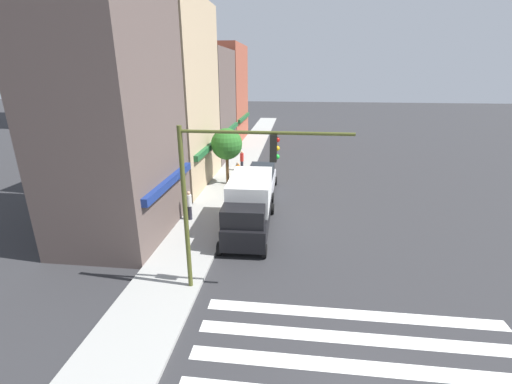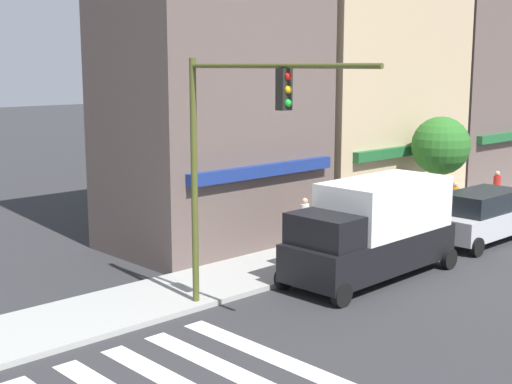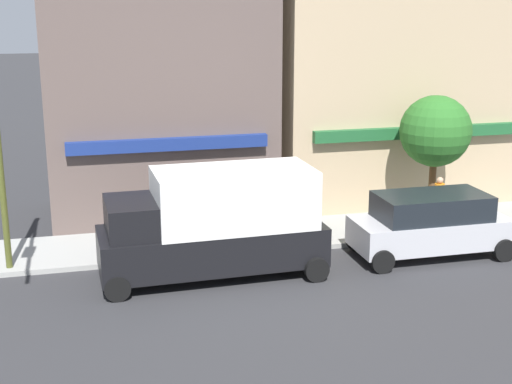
{
  "view_description": "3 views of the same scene",
  "coord_description": "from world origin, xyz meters",
  "px_view_note": "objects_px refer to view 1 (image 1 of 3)",
  "views": [
    {
      "loc": [
        -5.9,
        2.35,
        8.49
      ],
      "look_at": [
        14.63,
        4.7,
        1.2
      ],
      "focal_mm": 24.0,
      "sensor_mm": 36.0,
      "label": 1
    },
    {
      "loc": [
        -5.9,
        -8.37,
        6.54
      ],
      "look_at": [
        5.77,
        4.0,
        3.5
      ],
      "focal_mm": 50.0,
      "sensor_mm": 36.0,
      "label": 2
    },
    {
      "loc": [
        7.88,
        -13.73,
        7.43
      ],
      "look_at": [
        12.89,
        6.0,
        2.0
      ],
      "focal_mm": 50.0,
      "sensor_mm": 36.0,
      "label": 3
    }
  ],
  "objects_px": {
    "street_tree": "(227,144)",
    "traffic_signal": "(221,183)",
    "pedestrian_red_jacket": "(242,160)",
    "box_truck_black": "(249,205)",
    "suv_silver": "(261,179)",
    "pedestrian_orange_vest": "(238,173)",
    "pedestrian_white_shirt": "(189,205)"
  },
  "relations": [
    {
      "from": "pedestrian_red_jacket",
      "to": "box_truck_black",
      "type": "bearing_deg",
      "value": -154.22
    },
    {
      "from": "pedestrian_red_jacket",
      "to": "street_tree",
      "type": "height_order",
      "value": "street_tree"
    },
    {
      "from": "box_truck_black",
      "to": "pedestrian_white_shirt",
      "type": "distance_m",
      "value": 3.83
    },
    {
      "from": "suv_silver",
      "to": "pedestrian_white_shirt",
      "type": "distance_m",
      "value": 6.78
    },
    {
      "from": "suv_silver",
      "to": "box_truck_black",
      "type": "bearing_deg",
      "value": 179.86
    },
    {
      "from": "pedestrian_red_jacket",
      "to": "street_tree",
      "type": "bearing_deg",
      "value": -173.22
    },
    {
      "from": "box_truck_black",
      "to": "pedestrian_red_jacket",
      "type": "distance_m",
      "value": 12.07
    },
    {
      "from": "box_truck_black",
      "to": "suv_silver",
      "type": "distance_m",
      "value": 6.58
    },
    {
      "from": "traffic_signal",
      "to": "box_truck_black",
      "type": "height_order",
      "value": "traffic_signal"
    },
    {
      "from": "pedestrian_white_shirt",
      "to": "street_tree",
      "type": "bearing_deg",
      "value": -121.14
    },
    {
      "from": "street_tree",
      "to": "box_truck_black",
      "type": "bearing_deg",
      "value": -160.81
    },
    {
      "from": "suv_silver",
      "to": "street_tree",
      "type": "relative_size",
      "value": 1.09
    },
    {
      "from": "pedestrian_white_shirt",
      "to": "street_tree",
      "type": "distance_m",
      "value": 7.55
    },
    {
      "from": "street_tree",
      "to": "traffic_signal",
      "type": "bearing_deg",
      "value": -169.5
    },
    {
      "from": "suv_silver",
      "to": "pedestrian_orange_vest",
      "type": "bearing_deg",
      "value": 56.12
    },
    {
      "from": "traffic_signal",
      "to": "pedestrian_red_jacket",
      "type": "bearing_deg",
      "value": 6.47
    },
    {
      "from": "box_truck_black",
      "to": "pedestrian_red_jacket",
      "type": "xyz_separation_m",
      "value": [
        11.85,
        2.25,
        -0.51
      ]
    },
    {
      "from": "box_truck_black",
      "to": "pedestrian_orange_vest",
      "type": "xyz_separation_m",
      "value": [
        7.86,
        1.95,
        -0.51
      ]
    },
    {
      "from": "pedestrian_red_jacket",
      "to": "pedestrian_white_shirt",
      "type": "distance_m",
      "value": 11.06
    },
    {
      "from": "pedestrian_red_jacket",
      "to": "street_tree",
      "type": "relative_size",
      "value": 0.41
    },
    {
      "from": "suv_silver",
      "to": "pedestrian_red_jacket",
      "type": "relative_size",
      "value": 2.66
    },
    {
      "from": "suv_silver",
      "to": "pedestrian_red_jacket",
      "type": "xyz_separation_m",
      "value": [
        5.29,
        2.25,
        0.04
      ]
    },
    {
      "from": "traffic_signal",
      "to": "pedestrian_white_shirt",
      "type": "relative_size",
      "value": 3.8
    },
    {
      "from": "box_truck_black",
      "to": "suv_silver",
      "type": "bearing_deg",
      "value": -1.5
    },
    {
      "from": "pedestrian_red_jacket",
      "to": "pedestrian_orange_vest",
      "type": "bearing_deg",
      "value": -160.63
    },
    {
      "from": "traffic_signal",
      "to": "box_truck_black",
      "type": "relative_size",
      "value": 1.07
    },
    {
      "from": "pedestrian_orange_vest",
      "to": "pedestrian_white_shirt",
      "type": "bearing_deg",
      "value": 32.73
    },
    {
      "from": "suv_silver",
      "to": "street_tree",
      "type": "distance_m",
      "value": 3.88
    },
    {
      "from": "pedestrian_white_shirt",
      "to": "pedestrian_orange_vest",
      "type": "bearing_deg",
      "value": -128.08
    },
    {
      "from": "traffic_signal",
      "to": "suv_silver",
      "type": "relative_size",
      "value": 1.43
    },
    {
      "from": "traffic_signal",
      "to": "suv_silver",
      "type": "xyz_separation_m",
      "value": [
        12.19,
        -0.27,
        -3.63
      ]
    },
    {
      "from": "suv_silver",
      "to": "pedestrian_white_shirt",
      "type": "xyz_separation_m",
      "value": [
        -5.68,
        3.69,
        0.04
      ]
    }
  ]
}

